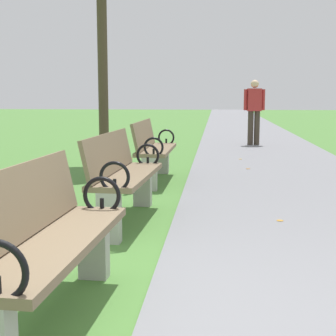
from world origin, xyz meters
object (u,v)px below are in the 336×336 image
(pedestrian_walking, at_px, (254,109))
(park_bench_1, at_px, (45,241))
(park_bench_3, at_px, (153,149))
(park_bench_2, at_px, (123,175))

(pedestrian_walking, bearing_deg, park_bench_1, -100.39)
(park_bench_1, height_order, park_bench_3, same)
(park_bench_1, bearing_deg, pedestrian_walking, 79.61)
(park_bench_2, relative_size, park_bench_3, 1.01)
(park_bench_1, relative_size, park_bench_3, 1.01)
(park_bench_3, xyz_separation_m, pedestrian_walking, (1.87, 5.45, 0.44))
(park_bench_2, bearing_deg, pedestrian_walking, 76.65)
(park_bench_1, distance_m, park_bench_2, 2.32)
(park_bench_2, xyz_separation_m, pedestrian_walking, (1.87, 7.86, 0.44))
(pedestrian_walking, bearing_deg, park_bench_2, -103.35)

